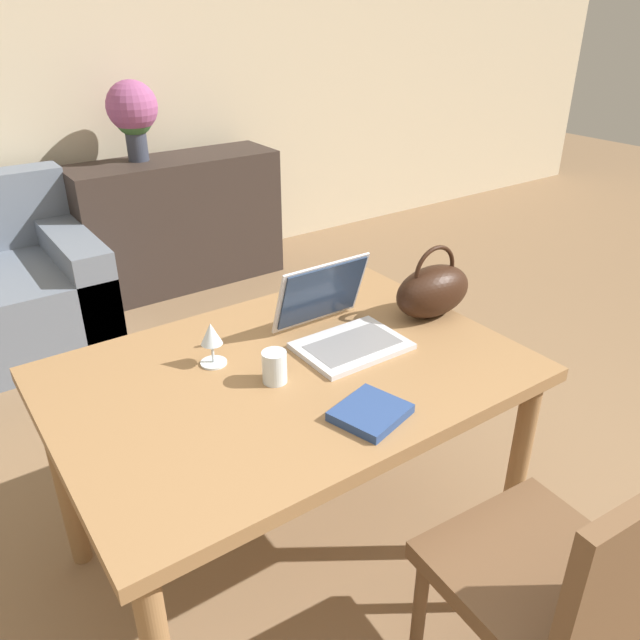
# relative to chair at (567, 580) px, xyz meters

# --- Properties ---
(wall_back) EXTENTS (10.00, 0.06, 2.70)m
(wall_back) POSITION_rel_chair_xyz_m (-0.27, 3.41, 0.86)
(wall_back) COLOR beige
(wall_back) RESTS_ON ground_plane
(dining_table) EXTENTS (1.27, 0.89, 0.72)m
(dining_table) POSITION_rel_chair_xyz_m (-0.22, 0.78, 0.15)
(dining_table) COLOR olive
(dining_table) RESTS_ON ground_plane
(chair) EXTENTS (0.47, 0.47, 0.85)m
(chair) POSITION_rel_chair_xyz_m (0.00, 0.00, 0.00)
(chair) COLOR brown
(chair) RESTS_ON ground_plane
(sideboard) EXTENTS (1.25, 0.40, 0.79)m
(sideboard) POSITION_rel_chair_xyz_m (0.41, 3.06, -0.09)
(sideboard) COLOR #332823
(sideboard) RESTS_ON ground_plane
(laptop) EXTENTS (0.31, 0.31, 0.23)m
(laptop) POSITION_rel_chair_xyz_m (-0.01, 0.85, 0.29)
(laptop) COLOR silver
(laptop) RESTS_ON dining_table
(drinking_glass) EXTENTS (0.07, 0.07, 0.09)m
(drinking_glass) POSITION_rel_chair_xyz_m (-0.29, 0.75, 0.28)
(drinking_glass) COLOR silver
(drinking_glass) RESTS_ON dining_table
(wine_glass) EXTENTS (0.07, 0.07, 0.13)m
(wine_glass) POSITION_rel_chair_xyz_m (-0.38, 0.93, 0.32)
(wine_glass) COLOR silver
(wine_glass) RESTS_ON dining_table
(handbag) EXTENTS (0.28, 0.15, 0.24)m
(handbag) POSITION_rel_chair_xyz_m (0.33, 0.80, 0.32)
(handbag) COLOR black
(handbag) RESTS_ON dining_table
(flower_vase) EXTENTS (0.29, 0.29, 0.44)m
(flower_vase) POSITION_rel_chair_xyz_m (0.23, 3.12, 0.58)
(flower_vase) COLOR #333847
(flower_vase) RESTS_ON sideboard
(book) EXTENTS (0.20, 0.19, 0.02)m
(book) POSITION_rel_chair_xyz_m (-0.18, 0.48, 0.25)
(book) COLOR navy
(book) RESTS_ON dining_table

